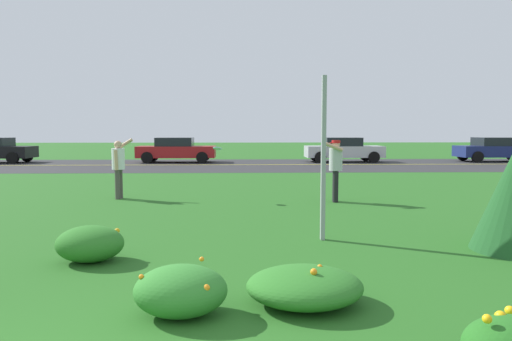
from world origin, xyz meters
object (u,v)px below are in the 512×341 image
at_px(frisbee_pale_blue, 217,148).
at_px(car_red_center_left, 176,150).
at_px(sign_post_near_path, 323,159).
at_px(person_thrower_white_shirt, 119,164).
at_px(car_silver_center_right, 343,149).
at_px(person_catcher_red_cap_gray_shirt, 336,164).
at_px(car_navy_rightmost, 495,149).

bearing_deg(frisbee_pale_blue, car_red_center_left, 101.76).
distance_m(sign_post_near_path, person_thrower_white_shirt, 6.82).
distance_m(person_thrower_white_shirt, frisbee_pale_blue, 2.75).
distance_m(sign_post_near_path, car_red_center_left, 20.29).
height_order(frisbee_pale_blue, car_red_center_left, car_red_center_left).
bearing_deg(person_thrower_white_shirt, car_red_center_left, 91.73).
bearing_deg(car_red_center_left, person_thrower_white_shirt, -88.27).
xyz_separation_m(sign_post_near_path, car_silver_center_right, (4.74, 19.62, -0.64)).
bearing_deg(person_catcher_red_cap_gray_shirt, car_navy_rightmost, 50.23).
xyz_separation_m(car_silver_center_right, car_navy_rightmost, (9.18, 0.00, 0.00)).
bearing_deg(car_red_center_left, frisbee_pale_blue, -78.24).
xyz_separation_m(sign_post_near_path, person_thrower_white_shirt, (-4.68, 4.93, -0.43)).
distance_m(person_thrower_white_shirt, car_silver_center_right, 17.45).
height_order(person_thrower_white_shirt, car_red_center_left, person_thrower_white_shirt).
height_order(sign_post_near_path, car_silver_center_right, sign_post_near_path).
height_order(sign_post_near_path, person_thrower_white_shirt, sign_post_near_path).
bearing_deg(car_red_center_left, car_navy_rightmost, 0.00).
bearing_deg(car_navy_rightmost, person_thrower_white_shirt, -141.72).
height_order(sign_post_near_path, person_catcher_red_cap_gray_shirt, sign_post_near_path).
relative_size(car_red_center_left, car_silver_center_right, 1.00).
relative_size(person_catcher_red_cap_gray_shirt, frisbee_pale_blue, 6.56).
bearing_deg(sign_post_near_path, car_red_center_left, 104.64).
bearing_deg(car_red_center_left, sign_post_near_path, -75.36).
xyz_separation_m(person_thrower_white_shirt, car_navy_rightmost, (18.61, 14.69, -0.20)).
xyz_separation_m(person_thrower_white_shirt, car_silver_center_right, (9.42, 14.69, -0.20)).
relative_size(sign_post_near_path, car_silver_center_right, 0.61).
xyz_separation_m(person_catcher_red_cap_gray_shirt, car_red_center_left, (-6.20, 15.44, -0.24)).
relative_size(person_thrower_white_shirt, car_silver_center_right, 0.37).
bearing_deg(car_silver_center_right, car_navy_rightmost, 0.00).
relative_size(car_red_center_left, car_navy_rightmost, 1.00).
bearing_deg(person_catcher_red_cap_gray_shirt, person_thrower_white_shirt, 172.58).
xyz_separation_m(car_red_center_left, car_silver_center_right, (9.87, 0.00, 0.00)).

